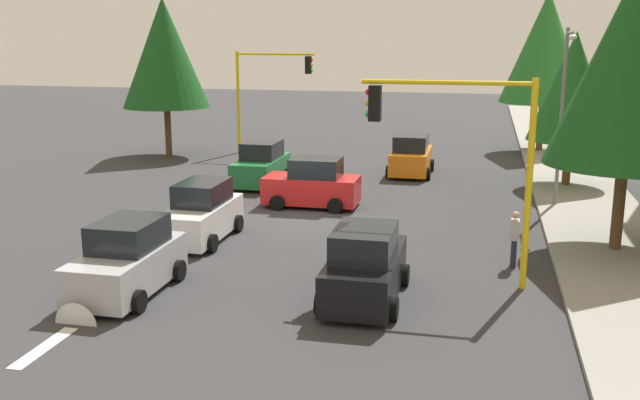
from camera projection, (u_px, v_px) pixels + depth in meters
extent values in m
plane|color=#353538|center=(308.00, 219.00, 26.96)|extent=(120.00, 120.00, 0.00)
cube|color=gray|center=(586.00, 201.00, 29.43)|extent=(80.00, 4.00, 0.15)
cube|color=silver|center=(44.00, 347.00, 15.92)|extent=(2.20, 0.36, 0.01)
cone|color=silver|center=(76.00, 325.00, 17.16)|extent=(0.01, 1.10, 1.10)
cylinder|color=yellow|center=(529.00, 187.00, 19.01)|extent=(0.18, 0.18, 5.67)
cylinder|color=yellow|center=(447.00, 83.00, 18.88)|extent=(0.12, 4.50, 0.12)
cube|color=black|center=(375.00, 103.00, 19.42)|extent=(0.36, 0.32, 0.96)
sphere|color=red|center=(368.00, 92.00, 19.39)|extent=(0.18, 0.18, 0.18)
sphere|color=yellow|center=(368.00, 103.00, 19.46)|extent=(0.18, 0.18, 0.18)
sphere|color=green|center=(368.00, 114.00, 19.53)|extent=(0.18, 0.18, 0.18)
cylinder|color=yellow|center=(238.00, 103.00, 41.22)|extent=(0.18, 0.18, 5.80)
cylinder|color=yellow|center=(275.00, 54.00, 40.12)|extent=(0.12, 4.50, 0.12)
cube|color=black|center=(308.00, 65.00, 39.84)|extent=(0.36, 0.32, 0.96)
sphere|color=red|center=(312.00, 60.00, 39.73)|extent=(0.18, 0.18, 0.18)
sphere|color=yellow|center=(312.00, 65.00, 39.80)|extent=(0.18, 0.18, 0.18)
sphere|color=green|center=(312.00, 71.00, 39.87)|extent=(0.18, 0.18, 0.18)
cylinder|color=slate|center=(561.00, 120.00, 27.99)|extent=(0.14, 0.14, 7.00)
cylinder|color=slate|center=(570.00, 33.00, 26.39)|extent=(1.80, 0.10, 0.10)
ellipsoid|color=silver|center=(573.00, 37.00, 25.57)|extent=(0.56, 0.28, 0.20)
cylinder|color=brown|center=(168.00, 130.00, 40.40)|extent=(0.36, 0.36, 2.97)
cone|color=#19511E|center=(164.00, 53.00, 39.43)|extent=(4.76, 4.76, 5.94)
cylinder|color=brown|center=(619.00, 206.00, 22.46)|extent=(0.36, 0.36, 3.04)
cone|color=#19511E|center=(632.00, 64.00, 21.47)|extent=(4.87, 4.87, 6.08)
cylinder|color=brown|center=(567.00, 162.00, 32.14)|extent=(0.36, 0.36, 2.36)
cone|color=#1E6023|center=(573.00, 86.00, 31.39)|extent=(3.78, 3.78, 4.72)
cylinder|color=brown|center=(540.00, 126.00, 41.66)|extent=(0.36, 0.36, 3.11)
cone|color=#28752D|center=(546.00, 47.00, 40.66)|extent=(4.97, 4.97, 6.22)
cube|color=red|center=(312.00, 189.00, 28.78)|extent=(1.77, 3.75, 1.05)
cube|color=black|center=(316.00, 167.00, 28.53)|extent=(1.56, 1.95, 0.76)
cylinder|color=black|center=(277.00, 203.00, 28.22)|extent=(0.20, 0.60, 0.60)
cylinder|color=black|center=(290.00, 193.00, 30.01)|extent=(0.20, 0.60, 0.60)
cylinder|color=black|center=(335.00, 206.00, 27.72)|extent=(0.20, 0.60, 0.60)
cylinder|color=black|center=(344.00, 195.00, 29.51)|extent=(0.20, 0.60, 0.60)
cube|color=white|center=(201.00, 220.00, 24.06)|extent=(4.04, 1.61, 1.05)
cube|color=black|center=(202.00, 192.00, 24.05)|extent=(2.10, 1.41, 0.76)
cylinder|color=black|center=(212.00, 243.00, 22.78)|extent=(0.60, 0.20, 0.60)
cylinder|color=black|center=(162.00, 240.00, 23.15)|extent=(0.60, 0.20, 0.60)
cylinder|color=black|center=(238.00, 223.00, 25.16)|extent=(0.60, 0.20, 0.60)
cylinder|color=black|center=(192.00, 221.00, 25.53)|extent=(0.60, 0.20, 0.60)
cube|color=#B2B5BA|center=(127.00, 269.00, 19.11)|extent=(3.97, 1.73, 1.05)
cube|color=black|center=(129.00, 234.00, 19.09)|extent=(2.06, 1.53, 0.76)
cylinder|color=black|center=(139.00, 302.00, 17.83)|extent=(0.60, 0.20, 0.60)
cylinder|color=black|center=(71.00, 296.00, 18.23)|extent=(0.60, 0.20, 0.60)
cylinder|color=black|center=(179.00, 271.00, 20.17)|extent=(0.60, 0.20, 0.60)
cylinder|color=black|center=(119.00, 266.00, 20.57)|extent=(0.60, 0.20, 0.60)
cube|color=black|center=(365.00, 274.00, 18.69)|extent=(4.12, 1.70, 1.05)
cube|color=black|center=(364.00, 243.00, 18.29)|extent=(2.14, 1.49, 0.76)
cylinder|color=black|center=(340.00, 270.00, 20.18)|extent=(0.60, 0.20, 0.60)
cylinder|color=black|center=(405.00, 275.00, 19.79)|extent=(0.60, 0.20, 0.60)
cylinder|color=black|center=(320.00, 303.00, 17.76)|extent=(0.60, 0.20, 0.60)
cylinder|color=black|center=(394.00, 309.00, 17.37)|extent=(0.60, 0.20, 0.60)
cube|color=orange|center=(411.00, 161.00, 35.29)|extent=(3.76, 1.78, 1.05)
cube|color=black|center=(411.00, 143.00, 34.91)|extent=(1.96, 1.57, 0.76)
cylinder|color=black|center=(394.00, 164.00, 36.69)|extent=(0.60, 0.20, 0.60)
cylinder|color=black|center=(432.00, 165.00, 36.28)|extent=(0.60, 0.20, 0.60)
cylinder|color=black|center=(388.00, 172.00, 34.48)|extent=(0.60, 0.20, 0.60)
cylinder|color=black|center=(428.00, 174.00, 34.07)|extent=(0.60, 0.20, 0.60)
cube|color=#1E7238|center=(261.00, 170.00, 32.90)|extent=(4.00, 1.75, 1.05)
cube|color=black|center=(262.00, 150.00, 32.89)|extent=(2.08, 1.54, 0.76)
cylinder|color=black|center=(273.00, 185.00, 31.61)|extent=(0.60, 0.20, 0.60)
cylinder|color=black|center=(233.00, 183.00, 32.02)|extent=(0.60, 0.20, 0.60)
cylinder|color=black|center=(288.00, 174.00, 33.97)|extent=(0.60, 0.20, 0.60)
cylinder|color=black|center=(250.00, 172.00, 34.37)|extent=(0.60, 0.20, 0.60)
cylinder|color=#262638|center=(514.00, 254.00, 21.25)|extent=(0.16, 0.16, 0.85)
cylinder|color=#262638|center=(513.00, 252.00, 21.44)|extent=(0.16, 0.16, 0.85)
cube|color=#B2B2B2|center=(515.00, 230.00, 21.18)|extent=(0.40, 0.24, 0.60)
sphere|color=tan|center=(516.00, 215.00, 21.08)|extent=(0.22, 0.22, 0.22)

